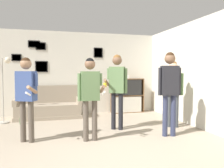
# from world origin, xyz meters

# --- Properties ---
(ground_plane) EXTENTS (20.00, 20.00, 0.00)m
(ground_plane) POSITION_xyz_m (0.00, 0.00, 0.00)
(ground_plane) COLOR gray
(wall_back) EXTENTS (7.63, 0.08, 2.70)m
(wall_back) POSITION_xyz_m (-0.01, 4.19, 1.36)
(wall_back) COLOR silver
(wall_back) RESTS_ON ground_plane
(wall_right) EXTENTS (0.06, 6.56, 2.70)m
(wall_right) POSITION_xyz_m (2.64, 2.08, 1.35)
(wall_right) COLOR silver
(wall_right) RESTS_ON ground_plane
(couch) EXTENTS (1.94, 0.80, 0.97)m
(couch) POSITION_xyz_m (-1.00, 3.79, 0.31)
(couch) COLOR gray
(couch) RESTS_ON ground_plane
(bookshelf) EXTENTS (1.13, 0.30, 1.16)m
(bookshelf) POSITION_xyz_m (1.60, 3.97, 0.58)
(bookshelf) COLOR brown
(bookshelf) RESTS_ON ground_plane
(floor_lamp) EXTENTS (0.46, 0.28, 1.80)m
(floor_lamp) POSITION_xyz_m (-2.18, 3.35, 1.32)
(floor_lamp) COLOR #ADA89E
(floor_lamp) RESTS_ON ground_plane
(person_player_foreground_left) EXTENTS (0.45, 0.58, 1.68)m
(person_player_foreground_left) POSITION_xyz_m (-1.36, 1.45, 1.03)
(person_player_foreground_left) COLOR brown
(person_player_foreground_left) RESTS_ON ground_plane
(person_player_foreground_center) EXTENTS (0.50, 0.45, 1.67)m
(person_player_foreground_center) POSITION_xyz_m (-0.14, 1.21, 1.03)
(person_player_foreground_center) COLOR brown
(person_player_foreground_center) RESTS_ON ground_plane
(person_watcher_holding_cup) EXTENTS (0.59, 0.36, 1.81)m
(person_watcher_holding_cup) POSITION_xyz_m (0.63, 1.91, 1.13)
(person_watcher_holding_cup) COLOR black
(person_watcher_holding_cup) RESTS_ON ground_plane
(person_spectator_near_bookshelf) EXTENTS (0.49, 0.26, 1.81)m
(person_spectator_near_bookshelf) POSITION_xyz_m (1.56, 1.09, 1.13)
(person_spectator_near_bookshelf) COLOR #2D334C
(person_spectator_near_bookshelf) RESTS_ON ground_plane
(person_spectator_far_right) EXTENTS (0.43, 0.36, 1.67)m
(person_spectator_far_right) POSITION_xyz_m (2.05, 1.77, 1.02)
(person_spectator_far_right) COLOR #3D4247
(person_spectator_far_right) RESTS_ON ground_plane
(bottle_on_floor) EXTENTS (0.07, 0.07, 0.24)m
(bottle_on_floor) POSITION_xyz_m (-1.70, 3.08, 0.09)
(bottle_on_floor) COLOR #3D6638
(bottle_on_floor) RESTS_ON ground_plane
(drinking_cup) EXTENTS (0.07, 0.07, 0.12)m
(drinking_cup) POSITION_xyz_m (1.63, 3.97, 1.22)
(drinking_cup) COLOR white
(drinking_cup) RESTS_ON bookshelf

